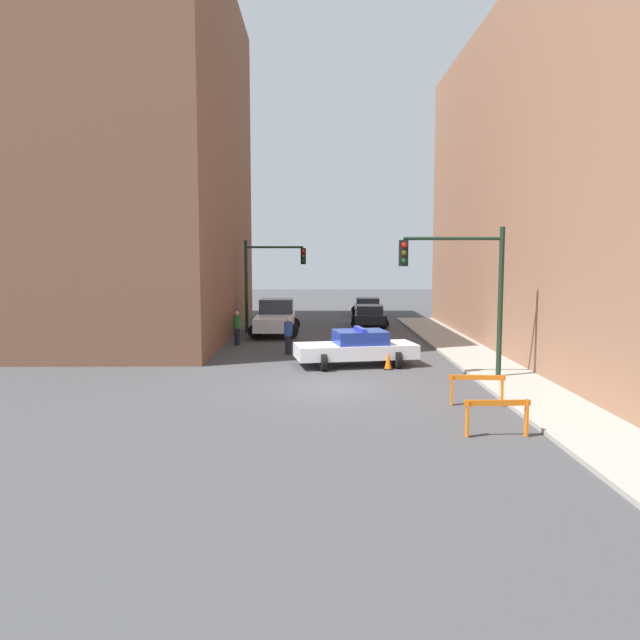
{
  "coord_description": "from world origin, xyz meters",
  "views": [
    {
      "loc": [
        -0.56,
        -20.15,
        4.34
      ],
      "look_at": [
        -0.35,
        5.43,
        1.69
      ],
      "focal_mm": 35.0,
      "sensor_mm": 36.0,
      "label": 1
    }
  ],
  "objects": [
    {
      "name": "barrier_front",
      "position": [
        3.81,
        -5.58,
        0.62
      ],
      "size": [
        1.6,
        0.21,
        0.9
      ],
      "rotation": [
        0.0,
        0.0,
        0.03
      ],
      "color": "orange",
      "rests_on": "ground_plane"
    },
    {
      "name": "white_truck",
      "position": [
        -2.72,
        14.08,
        0.91
      ],
      "size": [
        2.65,
        5.41,
        1.9
      ],
      "rotation": [
        0.0,
        0.0,
        -0.0
      ],
      "color": "silver",
      "rests_on": "ground_plane"
    },
    {
      "name": "pedestrian_crossing",
      "position": [
        -1.73,
        6.99,
        0.86
      ],
      "size": [
        0.4,
        0.4,
        1.66
      ],
      "rotation": [
        0.0,
        0.0,
        0.13
      ],
      "color": "black",
      "rests_on": "ground_plane"
    },
    {
      "name": "traffic_light_far",
      "position": [
        -3.3,
        14.82,
        3.4
      ],
      "size": [
        3.44,
        0.35,
        5.2
      ],
      "color": "black",
      "rests_on": "ground_plane"
    },
    {
      "name": "barrier_mid",
      "position": [
        4.13,
        -2.46,
        0.62
      ],
      "size": [
        1.6,
        0.27,
        0.9
      ],
      "rotation": [
        0.0,
        0.0,
        -0.08
      ],
      "color": "orange",
      "rests_on": "ground_plane"
    },
    {
      "name": "pedestrian_corner",
      "position": [
        -4.32,
        9.84,
        0.86
      ],
      "size": [
        0.42,
        0.42,
        1.66
      ],
      "rotation": [
        0.0,
        0.0,
        1.74
      ],
      "color": "black",
      "rests_on": "ground_plane"
    },
    {
      "name": "parked_car_mid",
      "position": [
        3.24,
        24.64,
        0.67
      ],
      "size": [
        2.38,
        4.36,
        1.31
      ],
      "rotation": [
        0.0,
        0.0,
        -0.04
      ],
      "color": "silver",
      "rests_on": "ground_plane"
    },
    {
      "name": "ground_plane",
      "position": [
        0.0,
        0.0,
        0.0
      ],
      "size": [
        120.0,
        120.0,
        0.0
      ],
      "primitive_type": "plane",
      "color": "#424244"
    },
    {
      "name": "traffic_light_near",
      "position": [
        4.73,
        1.4,
        3.53
      ],
      "size": [
        3.64,
        0.35,
        5.2
      ],
      "color": "black",
      "rests_on": "sidewalk_right"
    },
    {
      "name": "building_right",
      "position": [
        13.4,
        8.0,
        7.69
      ],
      "size": [
        12.0,
        28.0,
        15.38
      ],
      "color": "#93664C",
      "rests_on": "ground_plane"
    },
    {
      "name": "parked_car_near",
      "position": [
        2.82,
        17.96,
        0.67
      ],
      "size": [
        2.48,
        4.42,
        1.31
      ],
      "rotation": [
        0.0,
        0.0,
        -0.07
      ],
      "color": "black",
      "rests_on": "ground_plane"
    },
    {
      "name": "building_corner_left",
      "position": [
        -12.0,
        14.0,
        9.47
      ],
      "size": [
        14.0,
        20.0,
        18.94
      ],
      "color": "brown",
      "rests_on": "ground_plane"
    },
    {
      "name": "police_car",
      "position": [
        1.09,
        4.13,
        0.72
      ],
      "size": [
        4.96,
        2.89,
        1.52
      ],
      "rotation": [
        0.0,
        0.0,
        1.75
      ],
      "color": "white",
      "rests_on": "ground_plane"
    },
    {
      "name": "sidewalk_right",
      "position": [
        6.2,
        0.0,
        0.06
      ],
      "size": [
        2.4,
        44.0,
        0.12
      ],
      "color": "#9E998E",
      "rests_on": "ground_plane"
    },
    {
      "name": "traffic_cone",
      "position": [
        2.24,
        3.35,
        0.32
      ],
      "size": [
        0.36,
        0.36,
        0.66
      ],
      "color": "black",
      "rests_on": "ground_plane"
    }
  ]
}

